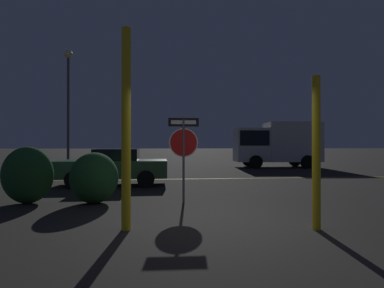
% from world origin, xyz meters
% --- Properties ---
extents(ground_plane, '(260.00, 260.00, 0.00)m').
position_xyz_m(ground_plane, '(0.00, 0.00, 0.00)').
color(ground_plane, black).
extents(road_center_stripe, '(43.71, 0.12, 0.01)m').
position_xyz_m(road_center_stripe, '(0.00, 7.50, 0.00)').
color(road_center_stripe, gold).
rests_on(road_center_stripe, ground_plane).
extents(stop_sign, '(0.78, 0.06, 2.17)m').
position_xyz_m(stop_sign, '(-0.49, 2.17, 1.53)').
color(stop_sign, '#4C4C51').
rests_on(stop_sign, ground_plane).
extents(yellow_pole_left, '(0.16, 0.16, 3.52)m').
position_xyz_m(yellow_pole_left, '(-1.66, -0.20, 1.76)').
color(yellow_pole_left, yellow).
rests_on(yellow_pole_left, ground_plane).
extents(yellow_pole_right, '(0.14, 0.14, 2.69)m').
position_xyz_m(yellow_pole_right, '(1.66, -0.48, 1.35)').
color(yellow_pole_right, yellow).
rests_on(yellow_pole_right, ground_plane).
extents(hedge_bush_1, '(1.27, 0.77, 1.44)m').
position_xyz_m(hedge_bush_1, '(-4.43, 2.44, 0.72)').
color(hedge_bush_1, '#1E4C23').
rests_on(hedge_bush_1, ground_plane).
extents(hedge_bush_2, '(1.20, 1.12, 1.29)m').
position_xyz_m(hedge_bush_2, '(-2.76, 2.30, 0.65)').
color(hedge_bush_2, '#1E4C23').
rests_on(hedge_bush_2, ground_plane).
extents(passing_car_2, '(4.01, 1.88, 1.33)m').
position_xyz_m(passing_car_2, '(-2.81, 5.81, 0.68)').
color(passing_car_2, '#335B38').
rests_on(passing_car_2, ground_plane).
extents(delivery_truck, '(5.63, 2.54, 2.99)m').
position_xyz_m(delivery_truck, '(6.45, 13.85, 1.64)').
color(delivery_truck, silver).
rests_on(delivery_truck, ground_plane).
extents(street_lamp, '(0.54, 0.54, 7.50)m').
position_xyz_m(street_lamp, '(-6.98, 14.01, 5.24)').
color(street_lamp, '#4C4C51').
rests_on(street_lamp, ground_plane).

